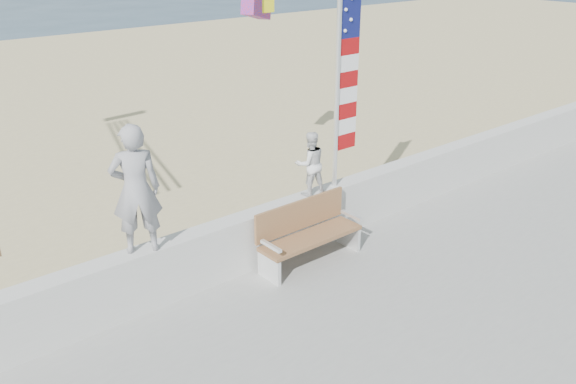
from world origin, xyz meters
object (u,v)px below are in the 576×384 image
at_px(adult, 136,189).
at_px(flag, 343,74).
at_px(child, 310,164).
at_px(bench, 307,232).

relative_size(adult, flag, 0.51).
distance_m(child, bench, 1.13).
height_order(adult, bench, adult).
distance_m(adult, bench, 2.96).
xyz_separation_m(adult, flag, (3.77, -0.00, 1.01)).
bearing_deg(flag, bench, -158.25).
bearing_deg(adult, child, -157.85).
height_order(adult, flag, flag).
bearing_deg(flag, child, 179.98).
distance_m(adult, child, 3.10).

